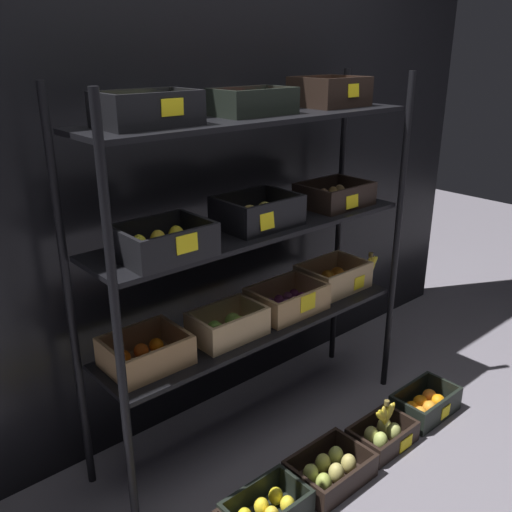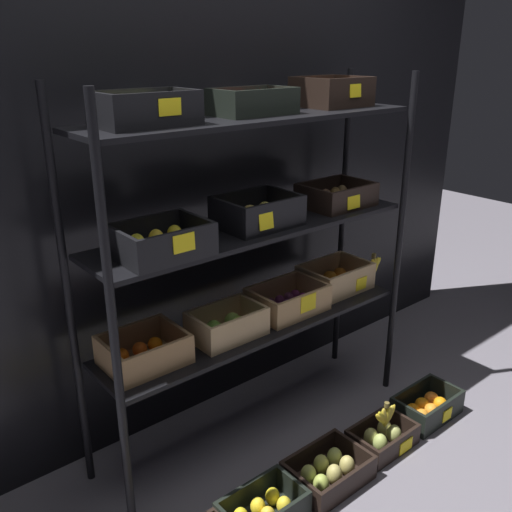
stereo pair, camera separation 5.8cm
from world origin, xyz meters
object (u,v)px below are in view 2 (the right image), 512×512
(crate_ground_orange, at_px, (427,407))
(banana_bunch_loose, at_px, (385,417))
(crate_ground_left_lemon, at_px, (263,511))
(crate_ground_right_pear, at_px, (382,437))
(display_rack, at_px, (258,230))
(crate_ground_pear, at_px, (328,471))

(crate_ground_orange, height_order, banana_bunch_loose, banana_bunch_loose)
(banana_bunch_loose, bearing_deg, crate_ground_left_lemon, 178.35)
(crate_ground_left_lemon, height_order, crate_ground_right_pear, crate_ground_left_lemon)
(display_rack, xyz_separation_m, banana_bunch_loose, (0.36, -0.50, -0.86))
(display_rack, xyz_separation_m, crate_ground_right_pear, (0.35, -0.50, -0.97))
(crate_ground_left_lemon, bearing_deg, display_rack, 52.12)
(display_rack, xyz_separation_m, crate_ground_pear, (-0.01, -0.49, -0.97))
(crate_ground_right_pear, bearing_deg, crate_ground_pear, 178.74)
(display_rack, xyz_separation_m, crate_ground_orange, (0.71, -0.50, -0.97))
(display_rack, relative_size, crate_ground_pear, 4.84)
(crate_ground_left_lemon, distance_m, banana_bunch_loose, 0.74)
(crate_ground_pear, relative_size, banana_bunch_loose, 2.30)
(display_rack, bearing_deg, banana_bunch_loose, -54.33)
(crate_ground_pear, xyz_separation_m, crate_ground_orange, (0.72, -0.01, 0.00))
(crate_ground_left_lemon, height_order, crate_ground_orange, crate_ground_orange)
(crate_ground_left_lemon, distance_m, crate_ground_pear, 0.36)
(display_rack, height_order, crate_ground_right_pear, display_rack)
(crate_ground_left_lemon, bearing_deg, crate_ground_right_pear, -1.61)
(crate_ground_pear, relative_size, crate_ground_right_pear, 1.13)
(crate_ground_pear, xyz_separation_m, banana_bunch_loose, (0.37, -0.01, 0.11))
(crate_ground_pear, distance_m, crate_ground_right_pear, 0.36)
(crate_ground_left_lemon, xyz_separation_m, banana_bunch_loose, (0.73, -0.02, 0.11))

